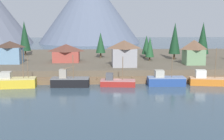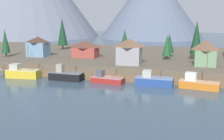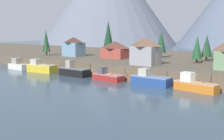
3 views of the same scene
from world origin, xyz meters
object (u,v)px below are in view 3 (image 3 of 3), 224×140
Objects in this scene: house_blue at (74,46)px; conifer_near_right at (207,46)px; fishing_boat_blue at (150,80)px; fishing_boat_red at (107,76)px; house_grey at (146,51)px; conifer_centre at (108,35)px; conifer_mid_right at (161,42)px; conifer_far_left at (197,47)px; fishing_boat_white at (19,65)px; fishing_boat_yellow at (41,67)px; conifer_back_right at (46,41)px; fishing_boat_black at (74,71)px; fishing_boat_orange at (195,85)px; house_red at (115,50)px.

conifer_near_right is (40.41, 11.14, 1.03)m from house_blue.
fishing_boat_blue is 30.91m from conifer_near_right.
house_grey is (2.75, 12.12, 5.08)m from fishing_boat_red.
conifer_centre is (-29.71, 40.02, 8.40)m from fishing_boat_red.
conifer_mid_right is at bearing -16.56° from conifer_centre.
fishing_boat_red is 1.07× the size of conifer_near_right.
house_grey reaches higher than fishing_boat_red.
fishing_boat_white is at bearing -152.04° from conifer_far_left.
conifer_mid_right reaches higher than house_grey.
fishing_boat_yellow is 0.97× the size of conifer_back_right.
house_blue is 0.53× the size of conifer_centre.
fishing_boat_black is at bearing -46.56° from house_blue.
conifer_far_left is at bearing -21.72° from conifer_centre.
conifer_mid_right is at bearing 26.61° from house_blue.
fishing_boat_black is 21.13m from fishing_boat_blue.
fishing_boat_blue is at bearing -44.54° from conifer_centre.
conifer_back_right is (-35.17, -15.90, 0.04)m from conifer_mid_right.
house_grey is (-17.47, 12.23, 4.84)m from fishing_boat_orange.
conifer_near_right is (33.76, 30.74, 5.49)m from fishing_boat_yellow.
fishing_boat_yellow is at bearing -177.82° from fishing_boat_blue.
conifer_near_right is (11.86, 30.51, 5.83)m from fishing_boat_red.
fishing_boat_blue is 52.06m from conifer_back_right.
conifer_far_left reaches higher than fishing_boat_blue.
fishing_boat_orange reaches higher than fishing_boat_red.
conifer_near_right reaches higher than house_grey.
fishing_boat_white is 0.53× the size of conifer_centre.
conifer_far_left is (24.94, 1.98, 1.45)m from house_red.
conifer_mid_right is at bearing 115.13° from fishing_boat_blue.
conifer_mid_right reaches higher than house_red.
house_grey is 18.61m from house_red.
conifer_back_right is at bearing 130.14° from fishing_boat_yellow.
house_grey is 0.93× the size of conifer_near_right.
fishing_boat_yellow is 0.99× the size of fishing_boat_orange.
fishing_boat_blue is 1.13× the size of conifer_near_right.
fishing_boat_red reaches higher than fishing_boat_white.
fishing_boat_black is 0.69× the size of conifer_centre.
conifer_mid_right is (25.43, 12.74, 1.66)m from house_blue.
fishing_boat_black is at bearing -126.08° from conifer_near_right.
house_red is at bearing -48.32° from conifer_centre.
fishing_boat_yellow is at bearing -170.03° from fishing_boat_orange.
house_red is at bearing 128.31° from fishing_boat_red.
conifer_centre reaches higher than house_red.
fishing_boat_yellow is at bearing -45.09° from conifer_back_right.
house_blue is 20.99m from conifer_centre.
fishing_boat_white is at bearing -178.59° from fishing_boat_blue.
fishing_boat_orange is at bearing -34.98° from house_grey.
fishing_boat_red is 10.84m from fishing_boat_blue.
fishing_boat_red is 0.95× the size of conifer_mid_right.
conifer_centre is (-41.57, 9.51, 2.57)m from conifer_near_right.
fishing_boat_blue is 57.46m from conifer_centre.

